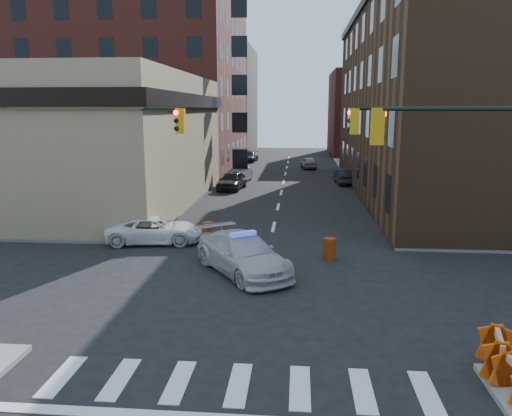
% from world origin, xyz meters
% --- Properties ---
extents(ground, '(140.00, 140.00, 0.00)m').
position_xyz_m(ground, '(0.00, 0.00, 0.00)').
color(ground, black).
rests_on(ground, ground).
extents(sidewalk_nw, '(34.00, 54.50, 0.15)m').
position_xyz_m(sidewalk_nw, '(-23.00, 32.75, 0.07)').
color(sidewalk_nw, gray).
rests_on(sidewalk_nw, ground).
extents(bank_building, '(22.00, 22.00, 9.00)m').
position_xyz_m(bank_building, '(-17.00, 16.50, 4.50)').
color(bank_building, '#887959').
rests_on(bank_building, ground).
extents(apartment_block, '(25.00, 25.00, 24.00)m').
position_xyz_m(apartment_block, '(-18.50, 40.00, 12.00)').
color(apartment_block, maroon).
rests_on(apartment_block, ground).
extents(commercial_row_ne, '(14.00, 34.00, 14.00)m').
position_xyz_m(commercial_row_ne, '(13.00, 22.50, 7.00)').
color(commercial_row_ne, '#4C321E').
rests_on(commercial_row_ne, ground).
extents(filler_nw, '(20.00, 18.00, 16.00)m').
position_xyz_m(filler_nw, '(-16.00, 62.00, 8.00)').
color(filler_nw, brown).
rests_on(filler_nw, ground).
extents(filler_ne, '(16.00, 16.00, 12.00)m').
position_xyz_m(filler_ne, '(14.00, 58.00, 6.00)').
color(filler_ne, maroon).
rests_on(filler_ne, ground).
extents(signal_pole_se, '(5.40, 5.27, 8.00)m').
position_xyz_m(signal_pole_se, '(6.04, -5.52, 4.61)').
color(signal_pole_se, black).
rests_on(signal_pole_se, sidewalk_se).
extents(signal_pole_nw, '(3.58, 3.67, 8.00)m').
position_xyz_m(signal_pole_nw, '(-5.85, 5.34, 4.34)').
color(signal_pole_nw, black).
rests_on(signal_pole_nw, sidewalk_nw).
extents(signal_pole_ne, '(3.67, 3.58, 8.00)m').
position_xyz_m(signal_pole_ne, '(5.84, 5.35, 4.34)').
color(signal_pole_ne, black).
rests_on(signal_pole_ne, sidewalk_ne).
extents(tree_ne_near, '(3.00, 3.00, 4.85)m').
position_xyz_m(tree_ne_near, '(7.50, 26.00, 3.49)').
color(tree_ne_near, black).
rests_on(tree_ne_near, sidewalk_ne).
extents(tree_ne_far, '(3.00, 3.00, 4.85)m').
position_xyz_m(tree_ne_far, '(7.50, 34.00, 3.49)').
color(tree_ne_far, black).
rests_on(tree_ne_far, sidewalk_ne).
extents(police_car, '(4.98, 5.80, 1.60)m').
position_xyz_m(police_car, '(-0.86, 1.73, 0.80)').
color(police_car, '#B9B9BD').
rests_on(police_car, ground).
extents(pickup, '(5.03, 2.82, 1.33)m').
position_xyz_m(pickup, '(-5.80, 6.02, 0.66)').
color(pickup, white).
rests_on(pickup, ground).
extents(parked_car_wnear, '(2.37, 4.69, 1.53)m').
position_xyz_m(parked_car_wnear, '(-4.19, 23.35, 0.77)').
color(parked_car_wnear, black).
rests_on(parked_car_wnear, ground).
extents(parked_car_wfar, '(1.90, 4.16, 1.32)m').
position_xyz_m(parked_car_wfar, '(-3.95, 28.12, 0.66)').
color(parked_car_wfar, gray).
rests_on(parked_car_wfar, ground).
extents(parked_car_wdeep, '(2.22, 4.64, 1.31)m').
position_xyz_m(parked_car_wdeep, '(-4.99, 45.83, 0.65)').
color(parked_car_wdeep, black).
rests_on(parked_car_wdeep, ground).
extents(parked_car_enear, '(1.75, 4.23, 1.36)m').
position_xyz_m(parked_car_enear, '(5.50, 27.35, 0.68)').
color(parked_car_enear, black).
rests_on(parked_car_enear, ground).
extents(parked_car_efar, '(1.99, 4.00, 1.31)m').
position_xyz_m(parked_car_efar, '(2.50, 39.01, 0.66)').
color(parked_car_efar, gray).
rests_on(parked_car_efar, ground).
extents(pedestrian_a, '(0.82, 0.81, 1.90)m').
position_xyz_m(pedestrian_a, '(-8.73, 8.93, 1.10)').
color(pedestrian_a, black).
rests_on(pedestrian_a, sidewalk_nw).
extents(pedestrian_b, '(1.11, 0.94, 2.01)m').
position_xyz_m(pedestrian_b, '(-10.41, 9.22, 1.16)').
color(pedestrian_b, black).
rests_on(pedestrian_b, sidewalk_nw).
extents(pedestrian_c, '(1.02, 0.69, 1.61)m').
position_xyz_m(pedestrian_c, '(-10.76, 6.27, 0.95)').
color(pedestrian_c, '#1F262F').
rests_on(pedestrian_c, sidewalk_nw).
extents(barrel_road, '(0.64, 0.64, 0.99)m').
position_xyz_m(barrel_road, '(2.81, 3.84, 0.50)').
color(barrel_road, orange).
rests_on(barrel_road, ground).
extents(barrel_bank, '(0.72, 0.72, 1.01)m').
position_xyz_m(barrel_bank, '(-3.16, 6.47, 0.51)').
color(barrel_bank, '#F15C0B').
rests_on(barrel_bank, ground).
extents(barricade_se_a, '(0.99, 1.49, 1.03)m').
position_xyz_m(barricade_se_a, '(6.40, -5.94, 0.66)').
color(barricade_se_a, red).
rests_on(barricade_se_a, sidewalk_se).
extents(barricade_nw_a, '(1.12, 0.62, 0.81)m').
position_xyz_m(barricade_nw_a, '(-6.50, 5.73, 0.56)').
color(barricade_nw_a, '#CA3F09').
rests_on(barricade_nw_a, sidewalk_nw).
extents(barricade_nw_b, '(1.09, 0.55, 0.82)m').
position_xyz_m(barricade_nw_b, '(-9.64, 6.39, 0.56)').
color(barricade_nw_b, '#F2380B').
rests_on(barricade_nw_b, sidewalk_nw).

